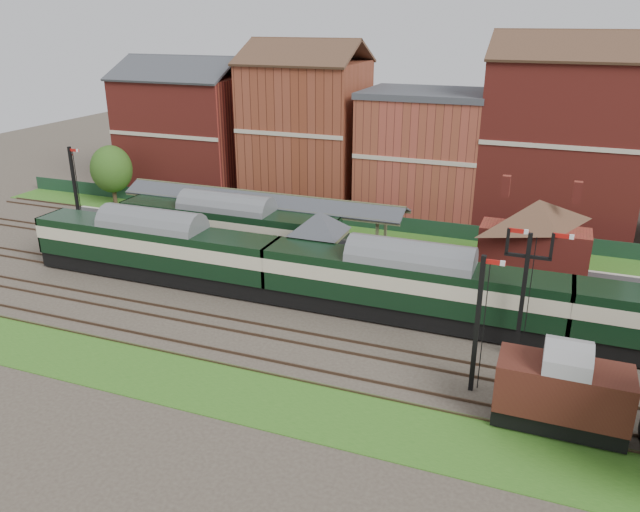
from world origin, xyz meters
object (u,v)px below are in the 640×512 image
(dmu_train, at_px, (409,284))
(goods_van_a, at_px, (562,392))
(signal_box, at_px, (319,247))
(platform_railcar, at_px, (227,227))
(semaphore_bracket, at_px, (524,288))

(dmu_train, xyz_separation_m, goods_van_a, (9.87, -9.00, -0.53))
(dmu_train, relative_size, goods_van_a, 9.61)
(signal_box, height_order, platform_railcar, signal_box)
(dmu_train, bearing_deg, signal_box, 157.07)
(dmu_train, xyz_separation_m, platform_railcar, (-17.35, 6.50, -0.07))
(dmu_train, height_order, platform_railcar, dmu_train)
(semaphore_bracket, xyz_separation_m, dmu_train, (-7.35, 2.50, -1.93))
(platform_railcar, relative_size, goods_van_a, 3.12)
(signal_box, bearing_deg, semaphore_bracket, -20.92)
(semaphore_bracket, bearing_deg, goods_van_a, -68.84)
(signal_box, xyz_separation_m, dmu_train, (7.68, -3.25, -0.49))
(semaphore_bracket, distance_m, platform_railcar, 26.36)
(platform_railcar, bearing_deg, semaphore_bracket, -20.02)
(goods_van_a, bearing_deg, dmu_train, 137.64)
(signal_box, bearing_deg, dmu_train, -22.93)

